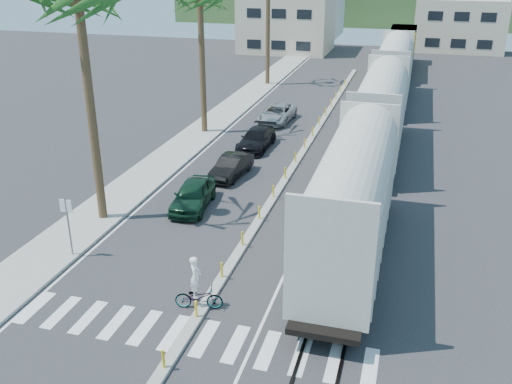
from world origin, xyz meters
TOP-DOWN VIEW (x-y plane):
  - ground at (0.00, 0.00)m, footprint 140.00×140.00m
  - sidewalk at (-8.50, 25.00)m, footprint 3.00×90.00m
  - rails at (5.00, 28.00)m, footprint 1.56×100.00m
  - median at (0.00, 19.96)m, footprint 0.45×60.00m
  - crosswalk at (0.00, -2.00)m, footprint 14.00×2.20m
  - lane_markings at (-2.15, 25.00)m, footprint 9.42×90.00m
  - freight_train at (5.00, 25.75)m, footprint 3.00×60.94m
  - street_sign at (-7.30, 2.00)m, footprint 0.60×0.08m
  - buildings at (-6.41, 71.66)m, footprint 38.00×27.00m
  - car_lead at (-3.96, 8.70)m, footprint 2.66×4.83m
  - car_second at (-3.38, 13.70)m, footprint 2.26×4.39m
  - car_third at (-3.38, 19.44)m, footprint 2.19×4.93m
  - car_rear at (-3.62, 26.56)m, footprint 2.87×5.23m
  - cyclist at (-0.21, -0.23)m, footprint 1.43×2.17m

SIDE VIEW (x-z plane):
  - ground at x=0.00m, z-range 0.00..0.00m
  - lane_markings at x=-2.15m, z-range 0.00..0.01m
  - crosswalk at x=0.00m, z-range 0.00..0.01m
  - rails at x=5.00m, z-range 0.00..0.06m
  - sidewalk at x=-8.50m, z-range 0.00..0.15m
  - median at x=0.00m, z-range -0.34..0.51m
  - car_second at x=-3.38m, z-range 0.00..1.35m
  - car_rear at x=-3.62m, z-range 0.00..1.38m
  - car_third at x=-3.38m, z-range 0.00..1.40m
  - cyclist at x=-0.21m, z-range -0.42..1.86m
  - car_lead at x=-3.96m, z-range 0.00..1.53m
  - street_sign at x=-7.30m, z-range 0.47..3.47m
  - freight_train at x=5.00m, z-range -0.02..5.83m
  - buildings at x=-6.41m, z-range -0.64..9.36m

